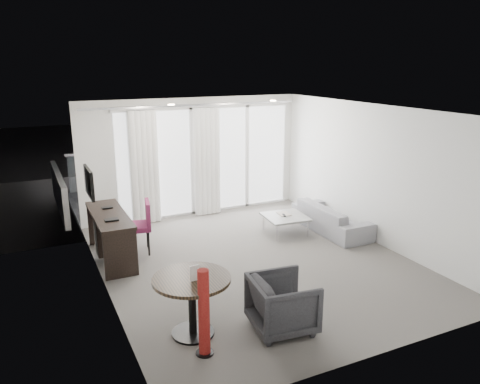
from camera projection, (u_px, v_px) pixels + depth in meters
name	position (u px, v px, depth m)	size (l,w,h in m)	color
floor	(255.00, 262.00, 8.09)	(5.00, 6.00, 0.00)	#5C5852
ceiling	(256.00, 110.00, 7.39)	(5.00, 6.00, 0.00)	white
wall_left	(101.00, 209.00, 6.71)	(0.00, 6.00, 2.60)	silver
wall_right	(374.00, 174.00, 8.77)	(0.00, 6.00, 2.60)	silver
wall_front	(380.00, 254.00, 5.13)	(5.00, 0.00, 2.60)	silver
window_panel	(207.00, 160.00, 10.49)	(4.00, 0.02, 2.38)	white
window_frame	(207.00, 161.00, 10.47)	(4.10, 0.06, 2.44)	white
curtain_left	(145.00, 168.00, 9.74)	(0.60, 0.20, 2.38)	white
curtain_right	(207.00, 162.00, 10.32)	(0.60, 0.20, 2.38)	white
curtain_track	(195.00, 105.00, 9.88)	(4.80, 0.04, 0.04)	#B2B2B7
downlight_a	(171.00, 105.00, 8.41)	(0.12, 0.12, 0.02)	#FFE0B2
downlight_b	(273.00, 101.00, 9.28)	(0.12, 0.12, 0.02)	#FFE0B2
desk	(111.00, 237.00, 8.10)	(0.55, 1.77, 0.83)	black
tv	(89.00, 182.00, 7.97)	(0.05, 0.80, 0.50)	black
desk_chair	(136.00, 227.00, 8.36)	(0.52, 0.49, 0.96)	#7B234A
round_table	(192.00, 306.00, 5.84)	(0.98, 0.98, 0.78)	black
menu_card	(195.00, 285.00, 5.67)	(0.11, 0.02, 0.20)	white
red_lamp	(204.00, 313.00, 5.40)	(0.22, 0.22, 1.08)	maroon
tub_armchair	(283.00, 304.00, 5.96)	(0.76, 0.79, 0.72)	#2A292C
coffee_table	(285.00, 224.00, 9.39)	(0.81, 0.81, 0.36)	gray
remote	(284.00, 216.00, 9.35)	(0.05, 0.15, 0.02)	black
magazine	(284.00, 214.00, 9.44)	(0.22, 0.28, 0.02)	gray
sofa	(331.00, 218.00, 9.51)	(1.89, 0.74, 0.55)	gray
terrace_slab	(186.00, 197.00, 12.14)	(5.60, 3.00, 0.12)	#4D4D50
rattan_chair_a	(196.00, 175.00, 12.34)	(0.60, 0.60, 0.89)	#4E3A25
rattan_chair_b	(258.00, 171.00, 12.78)	(0.61, 0.61, 0.89)	#4E3A25
rattan_table	(218.00, 185.00, 12.19)	(0.46, 0.46, 0.46)	#4E3A25
balustrade	(169.00, 165.00, 13.26)	(5.50, 0.06, 1.05)	#B2B2B7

